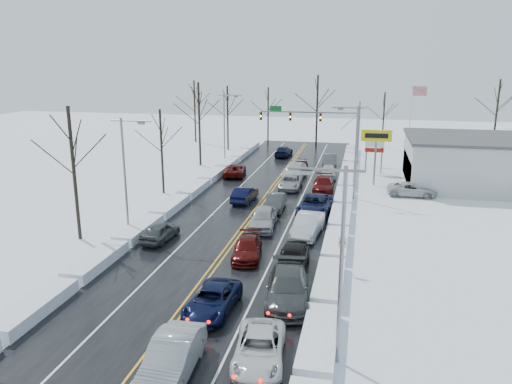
% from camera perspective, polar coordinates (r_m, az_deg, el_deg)
% --- Properties ---
extents(ground, '(160.00, 160.00, 0.00)m').
position_cam_1_polar(ground, '(41.30, -1.19, -3.71)').
color(ground, white).
rests_on(ground, ground).
extents(road_surface, '(14.00, 84.00, 0.01)m').
position_cam_1_polar(road_surface, '(43.15, -0.58, -2.88)').
color(road_surface, black).
rests_on(road_surface, ground).
extents(snow_bank_left, '(1.67, 72.00, 0.73)m').
position_cam_1_polar(snow_bank_left, '(45.37, -9.99, -2.22)').
color(snow_bank_left, white).
rests_on(snow_bank_left, ground).
extents(snow_bank_right, '(1.67, 72.00, 0.73)m').
position_cam_1_polar(snow_bank_right, '(42.21, 9.56, -3.51)').
color(snow_bank_right, white).
rests_on(snow_bank_right, ground).
extents(traffic_signal_mast, '(13.28, 0.39, 8.00)m').
position_cam_1_polar(traffic_signal_mast, '(66.75, 7.33, 8.13)').
color(traffic_signal_mast, slate).
rests_on(traffic_signal_mast, ground).
extents(tires_plus_sign, '(3.20, 0.34, 6.00)m').
position_cam_1_polar(tires_plus_sign, '(54.70, 13.59, 5.86)').
color(tires_plus_sign, slate).
rests_on(tires_plus_sign, ground).
extents(used_vehicles_sign, '(2.20, 0.22, 4.65)m').
position_cam_1_polar(used_vehicles_sign, '(60.89, 13.40, 5.16)').
color(used_vehicles_sign, slate).
rests_on(used_vehicles_sign, ground).
extents(speed_limit_sign, '(0.55, 0.09, 2.35)m').
position_cam_1_polar(speed_limit_sign, '(32.22, 9.83, -6.31)').
color(speed_limit_sign, slate).
rests_on(speed_limit_sign, ground).
extents(flagpole, '(1.87, 1.20, 10.00)m').
position_cam_1_polar(flagpole, '(68.73, 17.37, 8.15)').
color(flagpole, silver).
rests_on(flagpole, ground).
extents(dealership_building, '(20.40, 12.40, 5.30)m').
position_cam_1_polar(dealership_building, '(58.96, 26.62, 3.02)').
color(dealership_building, beige).
rests_on(dealership_building, ground).
extents(streetlight_se, '(3.20, 0.25, 9.00)m').
position_cam_1_polar(streetlight_se, '(21.57, 9.26, -6.64)').
color(streetlight_se, slate).
rests_on(streetlight_se, ground).
extents(streetlight_ne, '(3.20, 0.25, 9.00)m').
position_cam_1_polar(streetlight_ne, '(48.72, 11.13, 5.32)').
color(streetlight_ne, slate).
rests_on(streetlight_ne, ground).
extents(streetlight_sw, '(3.20, 0.25, 9.00)m').
position_cam_1_polar(streetlight_sw, '(39.06, -14.57, 2.80)').
color(streetlight_sw, slate).
rests_on(streetlight_sw, ground).
extents(streetlight_nw, '(3.20, 0.25, 9.00)m').
position_cam_1_polar(streetlight_nw, '(64.95, -3.47, 7.89)').
color(streetlight_nw, slate).
rests_on(streetlight_nw, ground).
extents(tree_left_b, '(4.00, 4.00, 10.00)m').
position_cam_1_polar(tree_left_b, '(38.63, -20.32, 4.75)').
color(tree_left_b, '#2D231C').
rests_on(tree_left_b, ground).
extents(tree_left_c, '(3.40, 3.40, 8.50)m').
position_cam_1_polar(tree_left_c, '(50.60, -10.81, 6.40)').
color(tree_left_c, '#2D231C').
rests_on(tree_left_c, ground).
extents(tree_left_d, '(4.20, 4.20, 10.50)m').
position_cam_1_polar(tree_left_d, '(63.69, -6.54, 9.52)').
color(tree_left_d, '#2D231C').
rests_on(tree_left_d, ground).
extents(tree_left_e, '(3.80, 3.80, 9.50)m').
position_cam_1_polar(tree_left_e, '(75.06, -3.28, 9.85)').
color(tree_left_e, '#2D231C').
rests_on(tree_left_e, ground).
extents(tree_far_a, '(4.00, 4.00, 10.00)m').
position_cam_1_polar(tree_far_a, '(82.88, -7.05, 10.47)').
color(tree_far_a, '#2D231C').
rests_on(tree_far_a, ground).
extents(tree_far_b, '(3.60, 3.60, 9.00)m').
position_cam_1_polar(tree_far_b, '(80.80, 1.40, 9.97)').
color(tree_far_b, '#2D231C').
rests_on(tree_far_b, ground).
extents(tree_far_c, '(4.40, 4.40, 11.00)m').
position_cam_1_polar(tree_far_c, '(77.60, 7.04, 10.70)').
color(tree_far_c, '#2D231C').
rests_on(tree_far_c, ground).
extents(tree_far_d, '(3.40, 3.40, 8.50)m').
position_cam_1_polar(tree_far_d, '(78.96, 14.43, 9.15)').
color(tree_far_d, '#2D231C').
rests_on(tree_far_d, ground).
extents(tree_far_e, '(4.20, 4.20, 10.50)m').
position_cam_1_polar(tree_far_e, '(81.51, 25.93, 9.29)').
color(tree_far_e, '#2D231C').
rests_on(tree_far_e, ground).
extents(queued_car_1, '(2.03, 5.21, 1.69)m').
position_cam_1_polar(queued_car_1, '(23.14, -9.52, -19.98)').
color(queued_car_1, '#95989C').
rests_on(queued_car_1, ground).
extents(queued_car_2, '(2.44, 4.92, 1.34)m').
position_cam_1_polar(queued_car_2, '(27.78, -4.97, -13.44)').
color(queued_car_2, black).
rests_on(queued_car_2, ground).
extents(queued_car_3, '(2.44, 4.79, 1.33)m').
position_cam_1_polar(queued_car_3, '(34.59, -1.02, -7.48)').
color(queued_car_3, '#440A09').
rests_on(queued_car_3, ground).
extents(queued_car_4, '(2.35, 5.06, 1.68)m').
position_cam_1_polar(queued_car_4, '(40.37, 0.78, -4.15)').
color(queued_car_4, '#A4A8AC').
rests_on(queued_car_4, ground).
extents(queued_car_5, '(1.61, 4.39, 1.44)m').
position_cam_1_polar(queued_car_5, '(45.27, 2.23, -2.04)').
color(queued_car_5, '#383A3C').
rests_on(queued_car_5, ground).
extents(queued_car_6, '(2.31, 4.86, 1.34)m').
position_cam_1_polar(queued_car_6, '(52.81, 3.94, 0.40)').
color(queued_car_6, '#94979B').
rests_on(queued_car_6, ground).
extents(queued_car_7, '(2.60, 5.85, 1.67)m').
position_cam_1_polar(queued_car_7, '(57.67, 4.44, 1.63)').
color(queued_car_7, silver).
rests_on(queued_car_7, ground).
extents(queued_car_8, '(1.57, 3.89, 1.32)m').
position_cam_1_polar(queued_car_8, '(62.34, 5.11, 2.62)').
color(queued_car_8, '#43090C').
rests_on(queued_car_8, ground).
extents(queued_car_10, '(2.73, 4.99, 1.33)m').
position_cam_1_polar(queued_car_10, '(23.71, 0.37, -18.80)').
color(queued_car_10, silver).
rests_on(queued_car_10, ground).
extents(queued_car_11, '(3.05, 6.03, 1.68)m').
position_cam_1_polar(queued_car_11, '(28.74, 3.59, -12.39)').
color(queued_car_11, '#3B3E40').
rests_on(queued_car_11, ground).
extents(queued_car_12, '(1.99, 4.85, 1.65)m').
position_cam_1_polar(queued_car_12, '(32.60, 4.14, -8.97)').
color(queued_car_12, black).
rests_on(queued_car_12, ground).
extents(queued_car_13, '(2.28, 5.27, 1.69)m').
position_cam_1_polar(queued_car_13, '(38.97, 5.92, -4.94)').
color(queued_car_13, silver).
rests_on(queued_car_13, ground).
extents(queued_car_14, '(3.02, 6.00, 1.63)m').
position_cam_1_polar(queued_car_14, '(44.39, 6.71, -2.48)').
color(queued_car_14, '#0B1233').
rests_on(queued_car_14, ground).
extents(queued_car_15, '(2.28, 5.21, 1.49)m').
position_cam_1_polar(queued_car_15, '(51.94, 7.68, 0.05)').
color(queued_car_15, '#48090A').
rests_on(queued_car_15, ground).
extents(queued_car_16, '(2.08, 4.38, 1.45)m').
position_cam_1_polar(queued_car_16, '(58.24, 8.26, 1.65)').
color(queued_car_16, silver).
rests_on(queued_car_16, ground).
extents(queued_car_17, '(1.93, 5.03, 1.64)m').
position_cam_1_polar(queued_car_17, '(63.89, 8.38, 2.81)').
color(queued_car_17, '#45474B').
rests_on(queued_car_17, ground).
extents(oncoming_car_0, '(1.87, 4.52, 1.46)m').
position_cam_1_polar(oncoming_car_0, '(47.87, -1.29, -1.09)').
color(oncoming_car_0, black).
rests_on(oncoming_car_0, ground).
extents(oncoming_car_1, '(2.98, 5.29, 1.39)m').
position_cam_1_polar(oncoming_car_1, '(58.54, -2.42, 1.86)').
color(oncoming_car_1, '#500E0A').
rests_on(oncoming_car_1, ground).
extents(oncoming_car_2, '(2.15, 4.94, 1.41)m').
position_cam_1_polar(oncoming_car_2, '(70.72, 3.16, 4.11)').
color(oncoming_car_2, black).
rests_on(oncoming_car_2, ground).
extents(oncoming_car_3, '(2.02, 4.23, 1.40)m').
position_cam_1_polar(oncoming_car_3, '(38.39, -10.84, -5.45)').
color(oncoming_car_3, '#414447').
rests_on(oncoming_car_3, ground).
extents(parked_car_0, '(4.91, 2.35, 1.35)m').
position_cam_1_polar(parked_car_0, '(52.18, 17.35, -0.43)').
color(parked_car_0, silver).
rests_on(parked_car_0, ground).
extents(parked_car_1, '(2.30, 4.96, 1.40)m').
position_cam_1_polar(parked_car_1, '(57.36, 19.91, 0.70)').
color(parked_car_1, '#383B3D').
rests_on(parked_car_1, ground).
extents(parked_car_2, '(1.71, 4.16, 1.41)m').
position_cam_1_polar(parked_car_2, '(61.01, 17.47, 1.71)').
color(parked_car_2, black).
rests_on(parked_car_2, ground).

